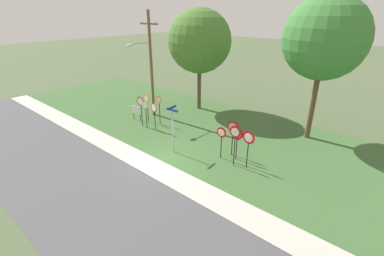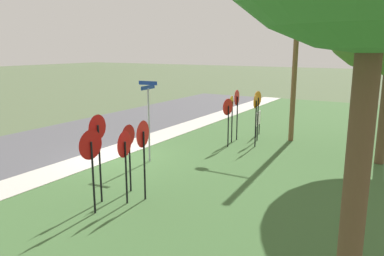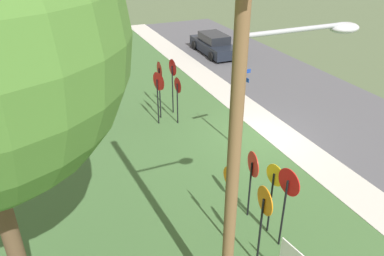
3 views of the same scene
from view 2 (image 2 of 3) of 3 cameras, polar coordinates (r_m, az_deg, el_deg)
The scene contains 17 objects.
ground_plane at distance 15.90m, azimuth -11.14°, elevation -4.63°, with size 160.00×160.00×0.00m, color #4C5B3D.
road_asphalt at distance 19.34m, azimuth -21.88°, elevation -2.29°, with size 44.00×6.40×0.01m, color #4C4C51.
sidewalk_strip at distance 16.42m, azimuth -13.24°, elevation -4.09°, with size 44.00×1.60×0.06m, color #BCB7AD.
grass_median at distance 12.89m, azimuth 9.53°, elevation -8.46°, with size 44.00×12.00×0.04m, color #3D6033.
stop_sign_near_left at distance 17.28m, azimuth 9.61°, elevation 2.72°, with size 0.62×0.11×2.40m.
stop_sign_near_right at distance 17.15m, azimuth 5.46°, elevation 2.42°, with size 0.75×0.14×2.22m.
stop_sign_far_left at distance 18.45m, azimuth 6.82°, elevation 3.69°, with size 0.75×0.12×2.48m.
stop_sign_far_center at distance 18.42m, azimuth 9.92°, elevation 3.46°, with size 0.73×0.12×2.43m.
stop_sign_far_right at distance 17.95m, azimuth 6.03°, elevation 2.84°, with size 0.63×0.14×2.26m.
yield_sign_near_left at distance 10.90m, azimuth -10.22°, elevation -3.33°, with size 0.77×0.17×2.17m.
yield_sign_near_right at distance 10.39m, azimuth -15.09°, elevation -3.48°, with size 0.81×0.10×2.35m.
yield_sign_far_left at distance 11.83m, azimuth -9.62°, elevation -2.17°, with size 0.68×0.11×2.15m.
yield_sign_far_right at distance 11.08m, azimuth -14.11°, elevation -1.34°, with size 0.76×0.12×2.61m.
yield_sign_center at distance 11.06m, azimuth -7.47°, elevation -1.98°, with size 0.79×0.17×2.40m.
street_name_post at distance 14.81m, azimuth -6.59°, elevation 2.00°, with size 0.96×0.81×3.21m.
utility_pole at distance 18.67m, azimuth 15.03°, elevation 12.55°, with size 2.10×2.42×8.81m.
notice_board at distance 19.66m, azimuth 9.96°, elevation 1.22°, with size 1.09×0.19×1.25m.
Camera 2 is at (11.33, 10.21, 4.49)m, focal length 35.19 mm.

